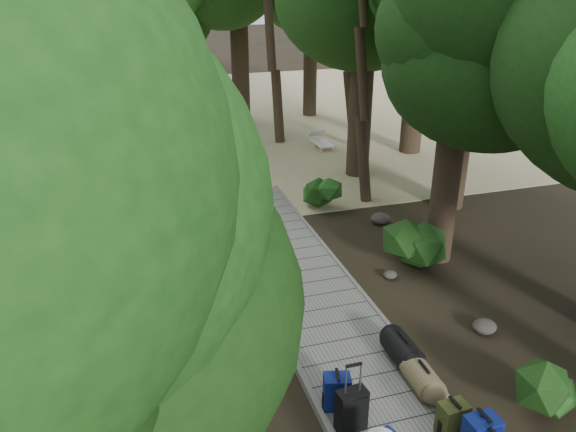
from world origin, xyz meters
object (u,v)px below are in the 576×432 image
object	(u,v)px
suitcase_on_boardwalk	(351,410)
sun_lounger	(323,140)
duffel_right_khaki	(423,379)
duffel_right_black	(402,350)
backpack_right_d	(453,418)
backpack_left_d	(337,390)
lone_suitcase_on_sand	(250,170)
kayak	(119,157)

from	to	relation	value
suitcase_on_boardwalk	sun_lounger	distance (m)	13.75
duffel_right_khaki	duffel_right_black	distance (m)	0.70
duffel_right_black	suitcase_on_boardwalk	xyz separation A→B (m)	(-1.36, -1.11, 0.10)
backpack_right_d	duffel_right_khaki	world-z (taller)	backpack_right_d
backpack_left_d	sun_lounger	distance (m)	13.33
duffel_right_black	lone_suitcase_on_sand	bearing A→B (deg)	91.02
backpack_left_d	sun_lounger	world-z (taller)	backpack_left_d
kayak	backpack_right_d	bearing A→B (deg)	-87.05
backpack_right_d	suitcase_on_boardwalk	distance (m)	1.37
backpack_left_d	duffel_right_khaki	world-z (taller)	backpack_left_d
duffel_right_black	kayak	distance (m)	12.96
backpack_left_d	sun_lounger	bearing A→B (deg)	85.45
suitcase_on_boardwalk	sun_lounger	xyz separation A→B (m)	(4.42, 13.02, -0.15)
backpack_right_d	suitcase_on_boardwalk	bearing A→B (deg)	154.93
backpack_left_d	backpack_right_d	xyz separation A→B (m)	(1.30, -0.97, -0.01)
backpack_left_d	suitcase_on_boardwalk	bearing A→B (deg)	-71.66
duffel_right_khaki	lone_suitcase_on_sand	xyz separation A→B (m)	(-0.22, 10.07, -0.01)
lone_suitcase_on_sand	sun_lounger	bearing A→B (deg)	38.06
backpack_right_d	suitcase_on_boardwalk	world-z (taller)	suitcase_on_boardwalk
duffel_right_black	sun_lounger	size ratio (longest dim) A/B	0.42
duffel_right_black	lone_suitcase_on_sand	size ratio (longest dim) A/B	1.19
sun_lounger	lone_suitcase_on_sand	bearing A→B (deg)	-143.18
sun_lounger	duffel_right_khaki	bearing A→B (deg)	-104.46
duffel_right_black	suitcase_on_boardwalk	bearing A→B (deg)	-141.46
backpack_left_d	duffel_right_black	bearing A→B (deg)	39.80
kayak	sun_lounger	distance (m)	7.12
kayak	suitcase_on_boardwalk	bearing A→B (deg)	-91.60
sun_lounger	backpack_right_d	bearing A→B (deg)	-103.84
duffel_right_khaki	kayak	world-z (taller)	duffel_right_khaki
backpack_left_d	kayak	world-z (taller)	backpack_left_d
backpack_left_d	kayak	bearing A→B (deg)	116.55
duffel_right_black	kayak	bearing A→B (deg)	107.71
backpack_right_d	kayak	size ratio (longest dim) A/B	0.16
duffel_right_black	backpack_right_d	bearing A→B (deg)	-93.82
lone_suitcase_on_sand	sun_lounger	world-z (taller)	lone_suitcase_on_sand
suitcase_on_boardwalk	backpack_left_d	bearing A→B (deg)	86.83
duffel_right_black	sun_lounger	bearing A→B (deg)	75.10
suitcase_on_boardwalk	sun_lounger	bearing A→B (deg)	64.69
duffel_right_khaki	kayak	xyz separation A→B (m)	(-4.02, 13.01, -0.13)
backpack_right_d	kayak	bearing A→B (deg)	102.50
duffel_right_black	suitcase_on_boardwalk	distance (m)	1.76
backpack_right_d	sun_lounger	bearing A→B (deg)	73.52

